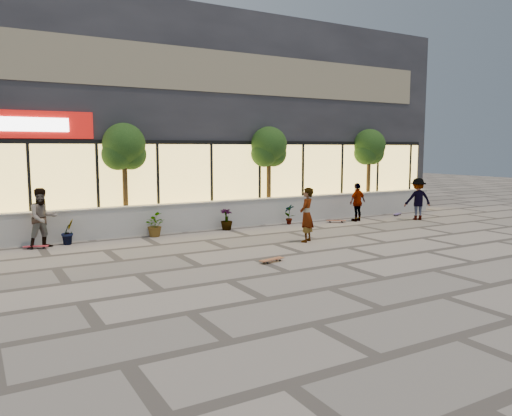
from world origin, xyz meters
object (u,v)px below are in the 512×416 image
skater_left (43,218)px  skateboard_center (272,259)px  tree_mideast (269,149)px  skateboard_right_far (397,214)px  tree_east (369,149)px  skater_center (307,215)px  tree_midwest (124,149)px  skater_right_far (418,199)px  skater_right_near (357,202)px  skateboard_left (36,246)px  skateboard_right_near (336,221)px

skater_left → skateboard_center: 7.25m
tree_mideast → skateboard_right_far: bearing=-14.2°
tree_east → skater_center: (-6.90, -4.66, -2.10)m
tree_east → skateboard_center: tree_east is taller
tree_east → skateboard_center: size_ratio=4.96×
tree_midwest → skateboard_right_far: (11.92, -1.50, -2.92)m
skateboard_center → skater_right_far: bearing=9.1°
tree_midwest → skateboard_right_far: bearing=-7.2°
skater_center → skateboard_right_far: skater_center is taller
skater_right_near → skateboard_right_far: skater_right_near is taller
tree_midwest → skateboard_center: size_ratio=4.96×
tree_east → skateboard_left: 15.04m
skater_right_near → skateboard_right_far: 2.93m
tree_midwest → skater_center: 6.88m
tree_east → skateboard_center: bearing=-145.0°
skater_right_near → skater_right_far: bearing=148.0°
skateboard_left → skater_center: bearing=-3.8°
skater_left → skateboard_right_near: size_ratio=2.36×
tree_midwest → skateboard_right_far: tree_midwest is taller
tree_midwest → skateboard_right_near: (8.11, -1.85, -2.91)m
skater_right_far → skateboard_center: 10.27m
skateboard_right_near → skater_right_near: bearing=25.1°
skater_left → skateboard_left: (-0.24, -0.06, -0.85)m
tree_mideast → skater_left: tree_mideast is taller
tree_mideast → skateboard_right_near: size_ratio=5.04×
skateboard_center → skateboard_right_near: 7.68m
tree_mideast → skater_center: tree_mideast is taller
tree_midwest → tree_east: size_ratio=1.00×
tree_midwest → skateboard_center: 7.51m
skateboard_left → tree_mideast: bearing=27.6°
skater_left → skater_right_near: 12.07m
skater_center → skater_left: 8.19m
skater_right_near → skateboard_right_near: size_ratio=2.06×
skater_left → skateboard_center: skater_left is taller
skater_center → skateboard_center: 3.28m
tree_mideast → skater_right_far: tree_mideast is taller
tree_mideast → skateboard_right_far: size_ratio=5.52×
tree_mideast → skater_right_near: (3.12, -1.97, -2.19)m
skateboard_right_near → skater_left: bearing=-150.4°
tree_east → skateboard_right_far: (0.42, -1.50, -2.92)m
tree_mideast → skater_left: (-8.94, -1.44, -2.07)m
skater_right_near → skater_right_far: skater_right_far is taller
tree_east → skateboard_right_far: size_ratio=5.52×
tree_midwest → skater_right_near: bearing=-12.2°
skater_left → skateboard_right_near: skater_left is taller
skateboard_center → tree_east: bearing=23.0°
skater_center → skateboard_center: size_ratio=2.24×
skateboard_center → skateboard_left: size_ratio=1.08×
skateboard_right_near → skateboard_right_far: (3.82, 0.35, -0.01)m
tree_mideast → skateboard_right_far: (5.92, -1.50, -2.92)m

